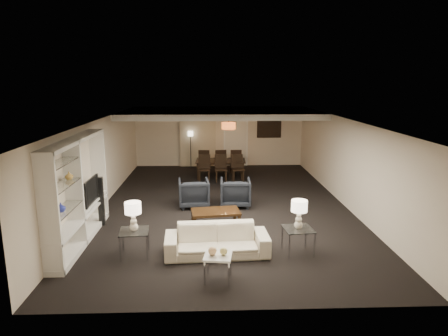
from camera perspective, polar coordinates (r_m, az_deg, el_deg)
name	(u,v)px	position (r m, az deg, el deg)	size (l,w,h in m)	color
floor	(224,205)	(11.74, 0.00, -5.25)	(11.00, 11.00, 0.00)	black
ceiling	(224,119)	(11.23, 0.00, 6.99)	(7.00, 11.00, 0.02)	silver
wall_back	(219,136)	(16.84, -0.70, 4.53)	(7.00, 0.02, 2.50)	beige
wall_front	(237,236)	(6.14, 1.93, -9.73)	(7.00, 0.02, 2.50)	beige
wall_left	(101,164)	(11.82, -17.21, 0.57)	(0.02, 11.00, 2.50)	beige
wall_right	(345,162)	(12.07, 16.85, 0.83)	(0.02, 11.00, 2.50)	beige
ceiling_soffit	(220,113)	(14.73, -0.51, 7.90)	(7.00, 4.00, 0.20)	silver
curtains	(198,138)	(16.77, -3.77, 4.30)	(1.50, 0.12, 2.40)	beige
door	(236,141)	(16.87, 1.69, 3.86)	(0.90, 0.05, 2.10)	silver
painting	(269,129)	(16.94, 6.45, 5.53)	(0.95, 0.04, 0.65)	#142D38
media_unit	(78,191)	(9.36, -20.09, -3.14)	(0.38, 3.40, 2.35)	white
pendant_light	(229,126)	(14.78, 0.66, 6.04)	(0.52, 0.52, 0.24)	#D8591E
sofa	(217,240)	(8.43, -1.03, -10.28)	(2.14, 0.84, 0.63)	beige
coffee_table	(216,219)	(9.96, -1.21, -7.26)	(1.18, 0.69, 0.42)	black
armchair_left	(194,193)	(11.53, -4.34, -3.55)	(0.85, 0.88, 0.80)	black
armchair_right	(235,192)	(11.54, 1.63, -3.50)	(0.85, 0.88, 0.80)	black
side_table_left	(135,243)	(8.58, -12.64, -10.43)	(0.59, 0.59, 0.55)	white
side_table_right	(298,241)	(8.64, 10.50, -10.18)	(0.59, 0.59, 0.55)	silver
table_lamp_left	(133,217)	(8.38, -12.83, -6.78)	(0.33, 0.33, 0.61)	#F2E3CC
table_lamp_right	(299,215)	(8.44, 10.66, -6.55)	(0.33, 0.33, 0.61)	silver
marble_table	(218,267)	(7.46, -0.85, -14.02)	(0.49, 0.49, 0.49)	silver
gold_gourd_a	(212,251)	(7.32, -1.66, -11.76)	(0.16, 0.16, 0.16)	#EEB87E
gold_gourd_b	(224,251)	(7.32, -0.06, -11.81)	(0.14, 0.14, 0.14)	#E1D277
television	(87,191)	(9.86, -18.97, -3.08)	(0.13, 1.02, 0.59)	black
vase_blue	(61,207)	(8.40, -22.28, -5.23)	(0.18, 0.18, 0.19)	#2833AE
vase_amber	(69,176)	(8.81, -21.26, -1.03)	(0.16, 0.16, 0.17)	#BB903E
floor_speaker	(101,201)	(10.42, -17.17, -4.58)	(0.13, 0.13, 1.24)	black
dining_table	(221,169)	(14.92, -0.50, -0.12)	(1.83, 1.02, 0.64)	black
chair_nl	(204,169)	(14.24, -2.84, -0.10)	(0.44, 0.44, 0.96)	black
chair_nm	(221,169)	(14.25, -0.42, -0.08)	(0.44, 0.44, 0.96)	black
chair_nr	(238,168)	(14.28, 1.98, -0.06)	(0.44, 0.44, 0.96)	black
chair_fl	(205,161)	(15.51, -2.78, 0.94)	(0.44, 0.44, 0.96)	black
chair_fm	(220,161)	(15.52, -0.57, 0.96)	(0.44, 0.44, 0.96)	black
chair_fr	(235,161)	(15.55, 1.64, 0.98)	(0.44, 0.44, 0.96)	black
floor_lamp	(191,149)	(16.63, -4.78, 2.67)	(0.22, 0.22, 1.51)	black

